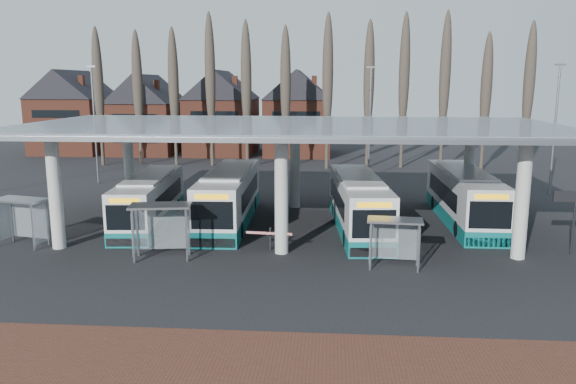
# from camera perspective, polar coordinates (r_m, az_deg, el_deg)

# --- Properties ---
(ground) EXTENTS (140.00, 140.00, 0.00)m
(ground) POSITION_cam_1_polar(r_m,az_deg,el_deg) (27.09, -1.12, -7.75)
(ground) COLOR black
(ground) RESTS_ON ground
(station_canopy) EXTENTS (32.00, 16.00, 6.34)m
(station_canopy) POSITION_cam_1_polar(r_m,az_deg,el_deg) (33.76, 0.13, 5.86)
(station_canopy) COLOR beige
(station_canopy) RESTS_ON ground
(poplar_row) EXTENTS (45.10, 1.10, 14.50)m
(poplar_row) POSITION_cam_1_polar(r_m,az_deg,el_deg) (58.58, 1.96, 11.07)
(poplar_row) COLOR #473D33
(poplar_row) RESTS_ON ground
(townhouse_row) EXTENTS (36.80, 10.30, 12.25)m
(townhouse_row) POSITION_cam_1_polar(r_m,az_deg,el_deg) (71.93, -10.46, 8.63)
(townhouse_row) COLOR brown
(townhouse_row) RESTS_ON ground
(lamp_post_a) EXTENTS (0.80, 0.16, 10.17)m
(lamp_post_a) POSITION_cam_1_polar(r_m,az_deg,el_deg) (51.86, -19.05, 6.68)
(lamp_post_a) COLOR slate
(lamp_post_a) RESTS_ON ground
(lamp_post_b) EXTENTS (0.80, 0.16, 10.17)m
(lamp_post_b) POSITION_cam_1_polar(r_m,az_deg,el_deg) (51.76, 8.31, 7.16)
(lamp_post_b) COLOR slate
(lamp_post_b) RESTS_ON ground
(lamp_post_c) EXTENTS (0.80, 0.16, 10.17)m
(lamp_post_c) POSITION_cam_1_polar(r_m,az_deg,el_deg) (48.91, 25.48, 5.99)
(lamp_post_c) COLOR slate
(lamp_post_c) RESTS_ON ground
(bus_0) EXTENTS (3.28, 11.16, 3.06)m
(bus_0) POSITION_cam_1_polar(r_m,az_deg,el_deg) (36.32, -13.86, -0.86)
(bus_0) COLOR silver
(bus_0) RESTS_ON ground
(bus_1) EXTENTS (2.93, 12.15, 3.36)m
(bus_1) POSITION_cam_1_polar(r_m,az_deg,el_deg) (35.75, -5.97, -0.55)
(bus_1) COLOR silver
(bus_1) RESTS_ON ground
(bus_2) EXTENTS (3.48, 11.90, 3.26)m
(bus_2) POSITION_cam_1_polar(r_m,az_deg,el_deg) (34.06, 7.15, -1.23)
(bus_2) COLOR silver
(bus_2) RESTS_ON ground
(bus_3) EXTENTS (2.61, 11.97, 3.32)m
(bus_3) POSITION_cam_1_polar(r_m,az_deg,el_deg) (37.35, 17.39, -0.53)
(bus_3) COLOR silver
(bus_3) RESTS_ON ground
(shelter_0) EXTENTS (3.04, 2.00, 2.60)m
(shelter_0) POSITION_cam_1_polar(r_m,az_deg,el_deg) (33.61, -25.34, -1.77)
(shelter_0) COLOR gray
(shelter_0) RESTS_ON ground
(shelter_1) EXTENTS (3.21, 1.97, 2.79)m
(shelter_1) POSITION_cam_1_polar(r_m,az_deg,el_deg) (28.82, -12.75, -2.67)
(shelter_1) COLOR gray
(shelter_1) RESTS_ON ground
(shelter_2) EXTENTS (2.70, 1.54, 2.40)m
(shelter_2) POSITION_cam_1_polar(r_m,az_deg,el_deg) (27.22, 10.79, -4.02)
(shelter_2) COLOR gray
(shelter_2) RESTS_ON ground
(info_sign_0) EXTENTS (2.23, 0.22, 3.31)m
(info_sign_0) POSITION_cam_1_polar(r_m,az_deg,el_deg) (32.13, 27.19, -0.87)
(info_sign_0) COLOR black
(info_sign_0) RESTS_ON ground
(barrier) EXTENTS (2.44, 0.77, 1.22)m
(barrier) POSITION_cam_1_polar(r_m,az_deg,el_deg) (29.36, -1.91, -4.34)
(barrier) COLOR black
(barrier) RESTS_ON ground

